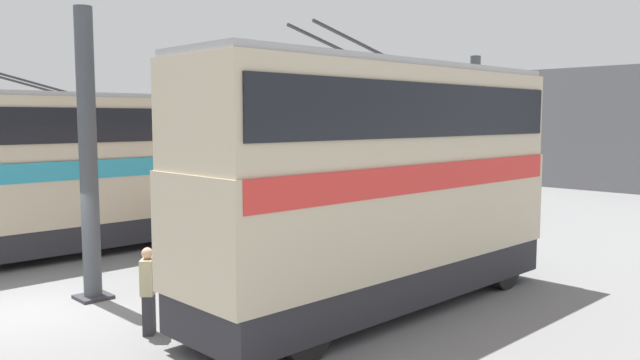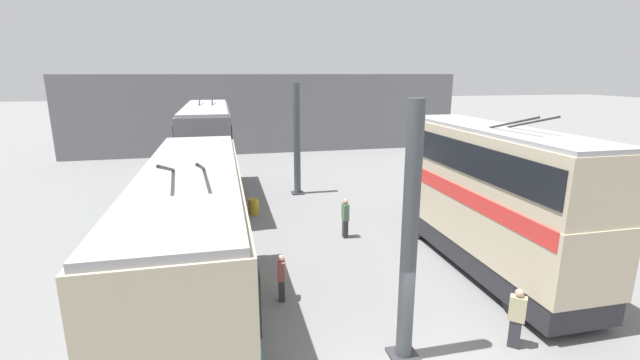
% 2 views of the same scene
% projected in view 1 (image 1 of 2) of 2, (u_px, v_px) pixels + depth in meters
% --- Properties ---
extents(ground_plane, '(240.00, 240.00, 0.00)m').
position_uv_depth(ground_plane, '(27.00, 312.00, 13.45)').
color(ground_plane, slate).
extents(depot_back_wall, '(0.50, 36.00, 7.10)m').
position_uv_depth(depot_back_wall, '(612.00, 129.00, 35.08)').
color(depot_back_wall, slate).
rests_on(depot_back_wall, ground_plane).
extents(support_column_near, '(0.73, 0.73, 6.65)m').
position_uv_depth(support_column_near, '(88.00, 161.00, 14.15)').
color(support_column_near, '#42474C').
rests_on(support_column_near, ground_plane).
extents(support_column_far, '(0.73, 0.73, 6.65)m').
position_uv_depth(support_column_far, '(474.00, 142.00, 25.22)').
color(support_column_far, '#42474C').
rests_on(support_column_far, ground_plane).
extents(bus_left_near, '(9.64, 2.54, 5.97)m').
position_uv_depth(bus_left_near, '(382.00, 171.00, 13.43)').
color(bus_left_near, black).
rests_on(bus_left_near, ground_plane).
extents(bus_right_mid, '(10.97, 2.54, 5.55)m').
position_uv_depth(bus_right_mid, '(73.00, 163.00, 19.09)').
color(bus_right_mid, black).
rests_on(bus_right_mid, ground_plane).
extents(bus_right_far, '(10.99, 2.54, 6.07)m').
position_uv_depth(bus_right_far, '(371.00, 142.00, 28.60)').
color(bus_right_far, black).
rests_on(bus_right_far, ground_plane).
extents(person_by_right_row, '(0.46, 0.31, 1.58)m').
position_uv_depth(person_by_right_row, '(168.00, 230.00, 18.78)').
color(person_by_right_row, '#2D2D33').
rests_on(person_by_right_row, ground_plane).
extents(person_aisle_midway, '(0.43, 0.25, 1.81)m').
position_uv_depth(person_aisle_midway, '(362.00, 221.00, 19.57)').
color(person_aisle_midway, '#2D2D33').
rests_on(person_aisle_midway, ground_plane).
extents(person_by_left_row, '(0.46, 0.47, 1.71)m').
position_uv_depth(person_by_left_row, '(148.00, 289.00, 12.00)').
color(person_by_left_row, '#2D2D33').
rests_on(person_by_left_row, ground_plane).
extents(oil_drum, '(0.57, 0.57, 0.82)m').
position_uv_depth(oil_drum, '(363.00, 211.00, 25.25)').
color(oil_drum, '#B28E23').
rests_on(oil_drum, ground_plane).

